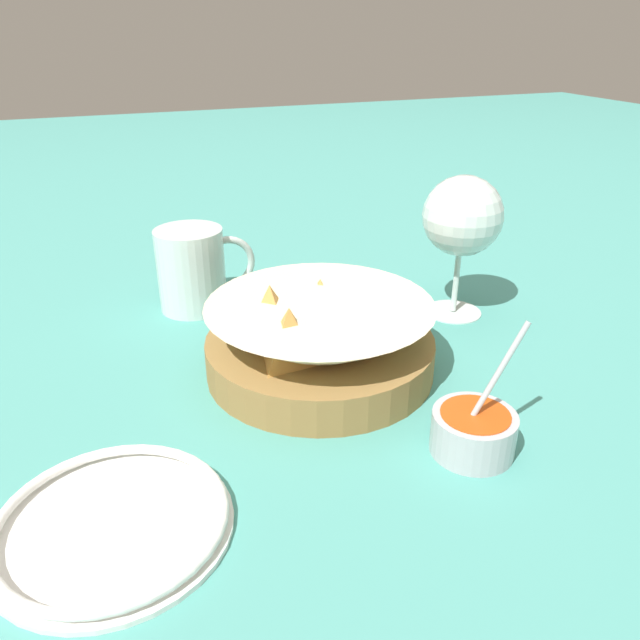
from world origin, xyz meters
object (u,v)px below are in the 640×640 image
(food_basket, at_px, (318,341))
(sauce_cup, at_px, (474,430))
(beer_mug, at_px, (193,272))
(wine_glass, at_px, (462,220))
(side_plate, at_px, (112,523))

(food_basket, relative_size, sauce_cup, 2.00)
(food_basket, bearing_deg, beer_mug, 113.37)
(wine_glass, bearing_deg, food_basket, -161.08)
(wine_glass, bearing_deg, sauce_cup, -118.90)
(sauce_cup, distance_m, side_plate, 0.29)
(food_basket, distance_m, side_plate, 0.27)
(food_basket, relative_size, wine_glass, 1.36)
(food_basket, xyz_separation_m, beer_mug, (-0.09, 0.20, 0.01))
(sauce_cup, distance_m, wine_glass, 0.29)
(sauce_cup, relative_size, wine_glass, 0.68)
(sauce_cup, xyz_separation_m, beer_mug, (-0.16, 0.38, 0.03))
(food_basket, xyz_separation_m, sauce_cup, (0.07, -0.17, -0.01))
(side_plate, bearing_deg, wine_glass, 28.14)
(side_plate, bearing_deg, food_basket, 35.68)
(sauce_cup, xyz_separation_m, wine_glass, (0.13, 0.24, 0.10))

